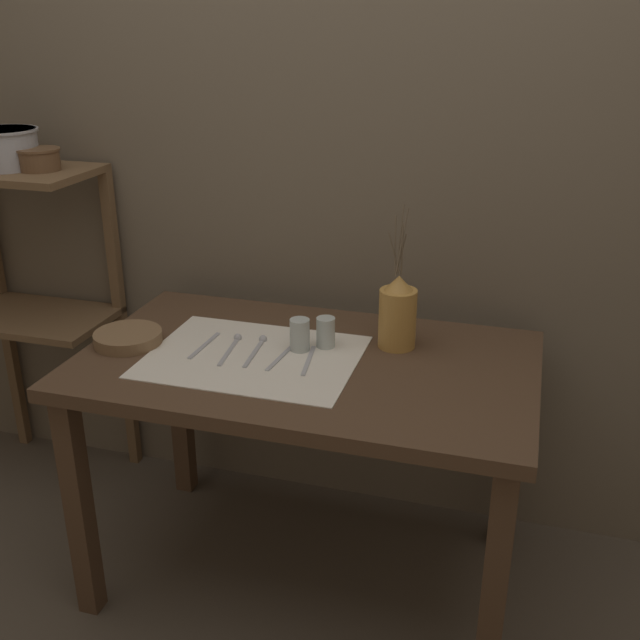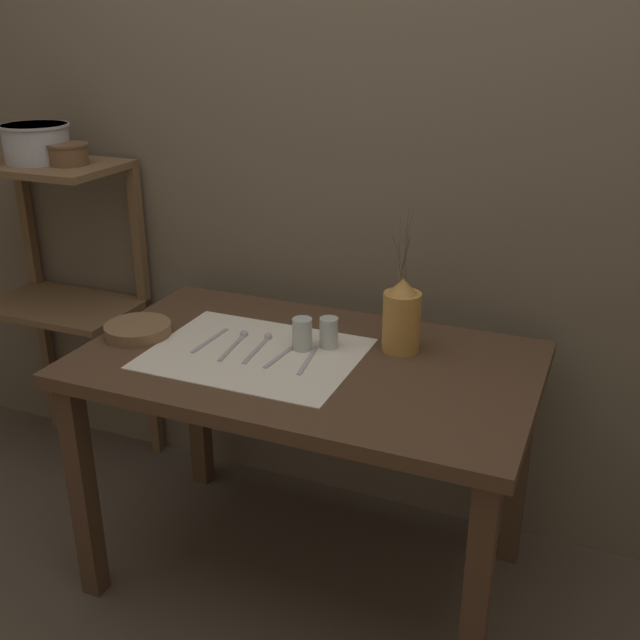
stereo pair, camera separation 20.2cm
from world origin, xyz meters
name	(u,v)px [view 2 (the right image)]	position (x,y,z in m)	size (l,w,h in m)	color
ground_plane	(308,572)	(0.00, 0.00, 0.00)	(12.00, 12.00, 0.00)	brown
stone_wall_back	(368,166)	(0.00, 0.49, 1.20)	(7.00, 0.06, 2.40)	#6B5E4C
wooden_table	(307,389)	(0.00, 0.00, 0.65)	(1.26, 0.76, 0.75)	#4C3523
wooden_shelf_unit	(63,257)	(-1.10, 0.31, 0.82)	(0.55, 0.34, 1.17)	brown
linen_cloth	(255,353)	(-0.14, -0.03, 0.75)	(0.58, 0.45, 0.00)	silver
pitcher_with_flowers	(402,317)	(0.23, 0.15, 0.85)	(0.11, 0.11, 0.41)	#B7843D
wooden_bowl	(138,330)	(-0.53, -0.05, 0.77)	(0.20, 0.20, 0.04)	brown
glass_tumbler_near	(302,334)	(-0.03, 0.04, 0.80)	(0.06, 0.06, 0.09)	#B7C1BC
glass_tumbler_far	(329,333)	(0.03, 0.09, 0.80)	(0.05, 0.05, 0.09)	#B7C1BC
fork_outer	(210,340)	(-0.30, -0.01, 0.76)	(0.02, 0.19, 0.00)	#A8A8AD
spoon_inner	(239,339)	(-0.23, 0.03, 0.76)	(0.04, 0.20, 0.02)	#A8A8AD
spoon_outer	(264,342)	(-0.15, 0.04, 0.76)	(0.03, 0.20, 0.02)	#A8A8AD
fork_inner	(282,355)	(-0.07, -0.02, 0.76)	(0.03, 0.19, 0.00)	#A8A8AD
knife_center	(308,360)	(0.01, -0.02, 0.76)	(0.04, 0.19, 0.00)	#A8A8AD
metal_pot_large	(36,142)	(-1.11, 0.27, 1.24)	(0.23, 0.23, 0.13)	#A8A8AD
metal_pot_small	(68,153)	(-0.98, 0.27, 1.21)	(0.14, 0.14, 0.07)	brown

